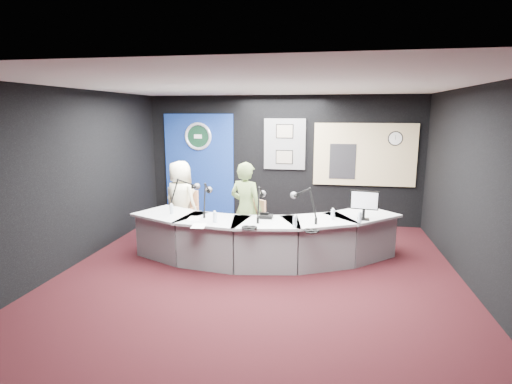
% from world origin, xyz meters
% --- Properties ---
extents(ground, '(6.00, 6.00, 0.00)m').
position_xyz_m(ground, '(0.00, 0.00, 0.00)').
color(ground, black).
rests_on(ground, ground).
extents(ceiling, '(6.00, 6.00, 0.02)m').
position_xyz_m(ceiling, '(0.00, 0.00, 2.80)').
color(ceiling, silver).
rests_on(ceiling, ground).
extents(wall_back, '(6.00, 0.02, 2.80)m').
position_xyz_m(wall_back, '(0.00, 3.00, 1.40)').
color(wall_back, black).
rests_on(wall_back, ground).
extents(wall_front, '(6.00, 0.02, 2.80)m').
position_xyz_m(wall_front, '(0.00, -3.00, 1.40)').
color(wall_front, black).
rests_on(wall_front, ground).
extents(wall_left, '(0.02, 6.00, 2.80)m').
position_xyz_m(wall_left, '(-3.00, 0.00, 1.40)').
color(wall_left, black).
rests_on(wall_left, ground).
extents(wall_right, '(0.02, 6.00, 2.80)m').
position_xyz_m(wall_right, '(3.00, 0.00, 1.40)').
color(wall_right, black).
rests_on(wall_right, ground).
extents(broadcast_desk, '(4.50, 1.90, 0.75)m').
position_xyz_m(broadcast_desk, '(-0.05, 0.55, 0.38)').
color(broadcast_desk, '#B2B4B7').
rests_on(broadcast_desk, ground).
extents(backdrop_panel, '(1.60, 0.05, 2.30)m').
position_xyz_m(backdrop_panel, '(-1.90, 2.97, 1.25)').
color(backdrop_panel, navy).
rests_on(backdrop_panel, wall_back).
extents(agency_seal, '(0.63, 0.07, 0.63)m').
position_xyz_m(agency_seal, '(-1.90, 2.93, 1.90)').
color(agency_seal, silver).
rests_on(agency_seal, backdrop_panel).
extents(seal_center, '(0.48, 0.01, 0.48)m').
position_xyz_m(seal_center, '(-1.90, 2.94, 1.90)').
color(seal_center, black).
rests_on(seal_center, backdrop_panel).
extents(pinboard, '(0.90, 0.04, 1.10)m').
position_xyz_m(pinboard, '(0.05, 2.97, 1.75)').
color(pinboard, slate).
rests_on(pinboard, wall_back).
extents(framed_photo_upper, '(0.34, 0.02, 0.27)m').
position_xyz_m(framed_photo_upper, '(0.05, 2.94, 2.03)').
color(framed_photo_upper, gray).
rests_on(framed_photo_upper, pinboard).
extents(framed_photo_lower, '(0.34, 0.02, 0.27)m').
position_xyz_m(framed_photo_lower, '(0.05, 2.94, 1.47)').
color(framed_photo_lower, gray).
rests_on(framed_photo_lower, pinboard).
extents(booth_window_frame, '(2.12, 0.06, 1.32)m').
position_xyz_m(booth_window_frame, '(1.75, 2.97, 1.55)').
color(booth_window_frame, tan).
rests_on(booth_window_frame, wall_back).
extents(booth_glow, '(2.00, 0.02, 1.20)m').
position_xyz_m(booth_glow, '(1.75, 2.96, 1.55)').
color(booth_glow, '#FFE1A1').
rests_on(booth_glow, booth_window_frame).
extents(equipment_rack, '(0.55, 0.02, 0.75)m').
position_xyz_m(equipment_rack, '(1.30, 2.94, 1.40)').
color(equipment_rack, black).
rests_on(equipment_rack, booth_window_frame).
extents(wall_clock, '(0.28, 0.01, 0.28)m').
position_xyz_m(wall_clock, '(2.35, 2.94, 1.90)').
color(wall_clock, white).
rests_on(wall_clock, booth_window_frame).
extents(armchair_left, '(0.74, 0.74, 1.00)m').
position_xyz_m(armchair_left, '(-1.75, 1.33, 0.50)').
color(armchair_left, '#B17551').
rests_on(armchair_left, ground).
extents(armchair_right, '(0.74, 0.74, 0.93)m').
position_xyz_m(armchair_right, '(-0.36, 0.73, 0.47)').
color(armchair_right, '#B17551').
rests_on(armchair_right, ground).
extents(draped_jacket, '(0.50, 0.29, 0.70)m').
position_xyz_m(draped_jacket, '(-1.87, 1.56, 0.62)').
color(draped_jacket, '#686357').
rests_on(draped_jacket, armchair_left).
extents(person_man, '(0.88, 0.75, 1.54)m').
position_xyz_m(person_man, '(-1.75, 1.33, 0.77)').
color(person_man, '#FFF9CB').
rests_on(person_man, ground).
extents(person_woman, '(0.69, 0.56, 1.62)m').
position_xyz_m(person_woman, '(-0.36, 0.73, 0.81)').
color(person_woman, olive).
rests_on(person_woman, ground).
extents(computer_monitor, '(0.39, 0.09, 0.27)m').
position_xyz_m(computer_monitor, '(1.57, 0.60, 1.07)').
color(computer_monitor, black).
rests_on(computer_monitor, broadcast_desk).
extents(desk_phone, '(0.21, 0.17, 0.05)m').
position_xyz_m(desk_phone, '(0.03, 0.44, 0.78)').
color(desk_phone, black).
rests_on(desk_phone, broadcast_desk).
extents(headphones_near, '(0.23, 0.23, 0.04)m').
position_xyz_m(headphones_near, '(0.78, -0.20, 0.77)').
color(headphones_near, black).
rests_on(headphones_near, broadcast_desk).
extents(headphones_far, '(0.24, 0.24, 0.04)m').
position_xyz_m(headphones_far, '(-0.12, -0.20, 0.77)').
color(headphones_far, black).
rests_on(headphones_far, broadcast_desk).
extents(paper_stack, '(0.20, 0.28, 0.00)m').
position_xyz_m(paper_stack, '(-1.11, 0.21, 0.75)').
color(paper_stack, white).
rests_on(paper_stack, broadcast_desk).
extents(notepad, '(0.23, 0.31, 0.00)m').
position_xyz_m(notepad, '(-0.90, -0.20, 0.75)').
color(notepad, white).
rests_on(notepad, broadcast_desk).
extents(boom_mic_a, '(0.43, 0.66, 0.60)m').
position_xyz_m(boom_mic_a, '(-1.53, 0.92, 1.05)').
color(boom_mic_a, black).
rests_on(boom_mic_a, broadcast_desk).
extents(boom_mic_b, '(0.22, 0.73, 0.60)m').
position_xyz_m(boom_mic_b, '(-1.00, 0.58, 1.05)').
color(boom_mic_b, black).
rests_on(boom_mic_b, broadcast_desk).
extents(boom_mic_c, '(0.16, 0.74, 0.60)m').
position_xyz_m(boom_mic_c, '(-0.06, 0.41, 1.05)').
color(boom_mic_c, black).
rests_on(boom_mic_c, broadcast_desk).
extents(boom_mic_d, '(0.50, 0.61, 0.60)m').
position_xyz_m(boom_mic_d, '(0.64, 0.45, 1.05)').
color(boom_mic_d, black).
rests_on(boom_mic_d, broadcast_desk).
extents(water_bottles, '(3.13, 0.60, 0.18)m').
position_xyz_m(water_bottles, '(-0.04, 0.27, 0.84)').
color(water_bottles, silver).
rests_on(water_bottles, broadcast_desk).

